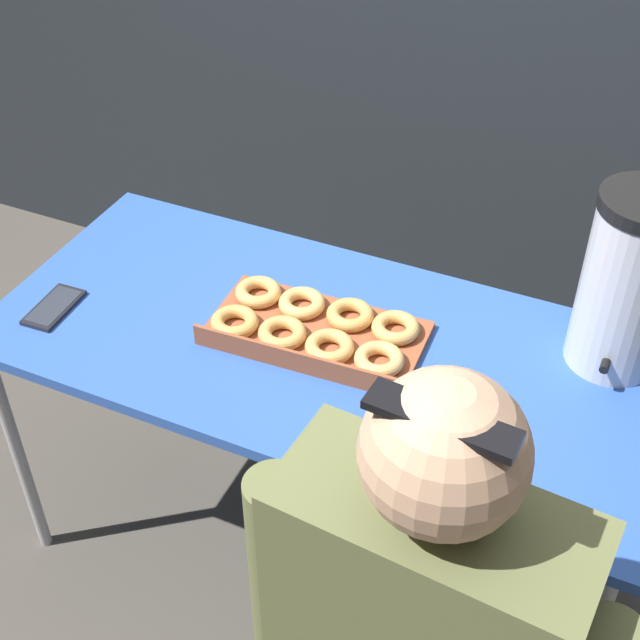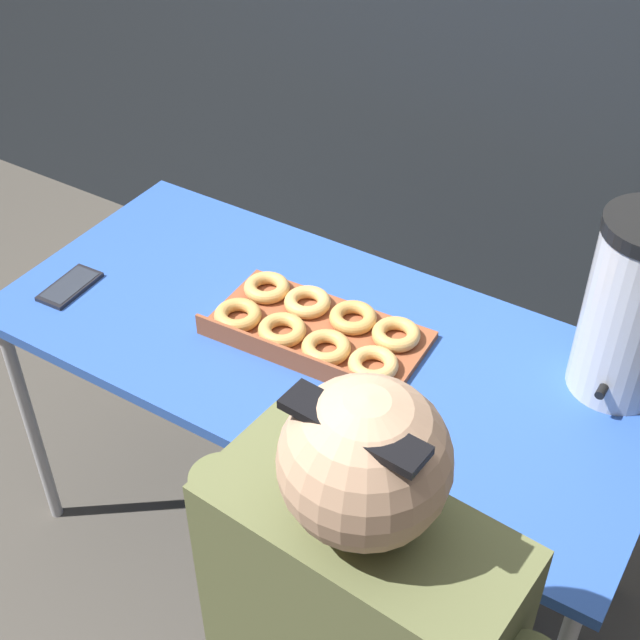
% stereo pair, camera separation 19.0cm
% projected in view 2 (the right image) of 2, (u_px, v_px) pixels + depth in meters
% --- Properties ---
extents(ground_plane, '(12.00, 12.00, 0.00)m').
position_uv_depth(ground_plane, '(322.00, 546.00, 2.41)').
color(ground_plane, '#4C473F').
extents(folding_table, '(1.48, 0.69, 0.74)m').
position_uv_depth(folding_table, '(322.00, 358.00, 1.97)').
color(folding_table, '#2D56B2').
rests_on(folding_table, ground).
extents(donut_box, '(0.48, 0.27, 0.05)m').
position_uv_depth(donut_box, '(316.00, 328.00, 1.94)').
color(donut_box, brown).
rests_on(donut_box, folding_table).
extents(coffee_urn, '(0.20, 0.22, 0.43)m').
position_uv_depth(coffee_urn, '(634.00, 308.00, 1.71)').
color(coffee_urn, silver).
rests_on(coffee_urn, folding_table).
extents(cell_phone, '(0.08, 0.16, 0.01)m').
position_uv_depth(cell_phone, '(70.00, 286.00, 2.09)').
color(cell_phone, black).
rests_on(cell_phone, folding_table).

